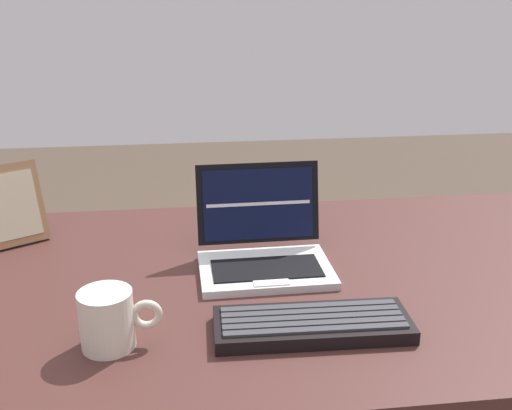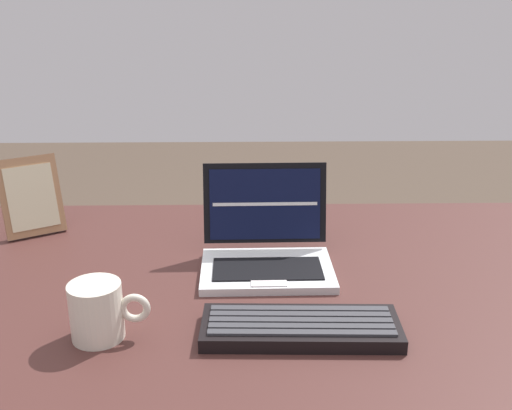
% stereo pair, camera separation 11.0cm
% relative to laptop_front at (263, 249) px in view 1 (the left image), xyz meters
% --- Properties ---
extents(desk, '(1.70, 0.80, 0.75)m').
position_rel_laptop_front_xyz_m(desk, '(0.03, -0.04, -0.10)').
color(desk, '#462522').
rests_on(desk, ground).
extents(laptop_front, '(0.26, 0.22, 0.19)m').
position_rel_laptop_front_xyz_m(laptop_front, '(0.00, 0.00, 0.00)').
color(laptop_front, silver).
rests_on(laptop_front, desk).
extents(external_keyboard, '(0.32, 0.12, 0.03)m').
position_rel_laptop_front_xyz_m(external_keyboard, '(0.05, -0.25, -0.03)').
color(external_keyboard, black).
rests_on(external_keyboard, desk).
extents(photo_frame, '(0.14, 0.11, 0.17)m').
position_rel_laptop_front_xyz_m(photo_frame, '(-0.51, 0.18, 0.05)').
color(photo_frame, '#956A47').
rests_on(photo_frame, desk).
extents(coffee_mug, '(0.13, 0.08, 0.09)m').
position_rel_laptop_front_xyz_m(coffee_mug, '(-0.27, -0.25, 0.01)').
color(coffee_mug, beige).
rests_on(coffee_mug, desk).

